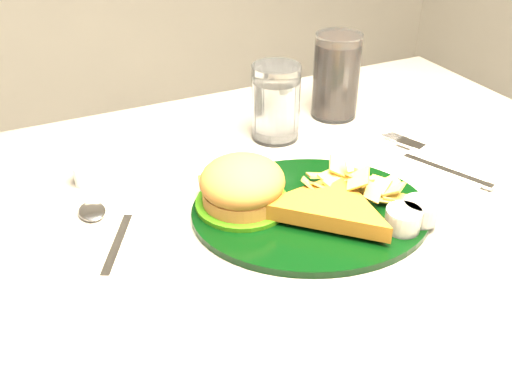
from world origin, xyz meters
TOP-DOWN VIEW (x-y plane):
  - table at (0.00, 0.00)m, footprint 1.20×0.80m
  - dinner_plate at (0.05, -0.05)m, footprint 0.40×0.36m
  - water_glass at (0.11, 0.18)m, footprint 0.10×0.10m
  - cola_glass at (0.25, 0.21)m, footprint 0.11×0.11m
  - fork_napkin at (0.29, -0.04)m, footprint 0.21×0.23m
  - spoon at (-0.21, -0.01)m, footprint 0.12×0.17m
  - ramekin at (-0.21, 0.16)m, footprint 0.05×0.05m
  - wrapped_straw at (-0.03, 0.08)m, footprint 0.17×0.16m

SIDE VIEW (x-z plane):
  - table at x=0.00m, z-range 0.00..0.75m
  - wrapped_straw at x=-0.03m, z-range 0.75..0.76m
  - spoon at x=-0.21m, z-range 0.75..0.76m
  - fork_napkin at x=0.29m, z-range 0.75..0.76m
  - ramekin at x=-0.21m, z-range 0.75..0.78m
  - dinner_plate at x=0.05m, z-range 0.75..0.82m
  - water_glass at x=0.11m, z-range 0.75..0.88m
  - cola_glass at x=0.25m, z-range 0.75..0.90m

